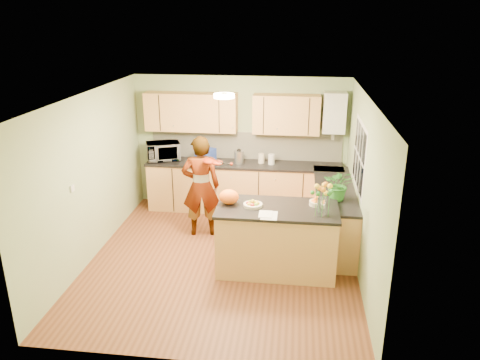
# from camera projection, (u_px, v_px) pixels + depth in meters

# --- Properties ---
(floor) EXTENTS (4.50, 4.50, 0.00)m
(floor) POSITION_uv_depth(u_px,v_px,m) (223.00, 259.00, 7.19)
(floor) COLOR #5B301A
(floor) RESTS_ON ground
(ceiling) EXTENTS (4.00, 4.50, 0.02)m
(ceiling) POSITION_uv_depth(u_px,v_px,m) (221.00, 97.00, 6.35)
(ceiling) COLOR white
(ceiling) RESTS_ON wall_back
(wall_back) EXTENTS (4.00, 0.02, 2.50)m
(wall_back) POSITION_uv_depth(u_px,v_px,m) (241.00, 143.00, 8.87)
(wall_back) COLOR #8DA173
(wall_back) RESTS_ON floor
(wall_front) EXTENTS (4.00, 0.02, 2.50)m
(wall_front) POSITION_uv_depth(u_px,v_px,m) (186.00, 260.00, 4.67)
(wall_front) COLOR #8DA173
(wall_front) RESTS_ON floor
(wall_left) EXTENTS (0.02, 4.50, 2.50)m
(wall_left) POSITION_uv_depth(u_px,v_px,m) (90.00, 177.00, 7.00)
(wall_left) COLOR #8DA173
(wall_left) RESTS_ON floor
(wall_right) EXTENTS (0.02, 4.50, 2.50)m
(wall_right) POSITION_uv_depth(u_px,v_px,m) (363.00, 189.00, 6.54)
(wall_right) COLOR #8DA173
(wall_right) RESTS_ON floor
(back_counter) EXTENTS (3.64, 0.62, 0.94)m
(back_counter) POSITION_uv_depth(u_px,v_px,m) (244.00, 187.00, 8.84)
(back_counter) COLOR #C3814E
(back_counter) RESTS_ON floor
(right_counter) EXTENTS (0.62, 2.24, 0.94)m
(right_counter) POSITION_uv_depth(u_px,v_px,m) (333.00, 214.00, 7.63)
(right_counter) COLOR #C3814E
(right_counter) RESTS_ON floor
(splashback) EXTENTS (3.60, 0.02, 0.52)m
(splashback) POSITION_uv_depth(u_px,v_px,m) (246.00, 146.00, 8.86)
(splashback) COLOR beige
(splashback) RESTS_ON back_counter
(upper_cabinets) EXTENTS (3.20, 0.34, 0.70)m
(upper_cabinets) POSITION_uv_depth(u_px,v_px,m) (230.00, 113.00, 8.53)
(upper_cabinets) COLOR #C3814E
(upper_cabinets) RESTS_ON wall_back
(boiler) EXTENTS (0.40, 0.30, 0.86)m
(boiler) POSITION_uv_depth(u_px,v_px,m) (334.00, 113.00, 8.31)
(boiler) COLOR silver
(boiler) RESTS_ON wall_back
(window_right) EXTENTS (0.01, 1.30, 1.05)m
(window_right) POSITION_uv_depth(u_px,v_px,m) (359.00, 156.00, 7.00)
(window_right) COLOR silver
(window_right) RESTS_ON wall_right
(light_switch) EXTENTS (0.02, 0.09, 0.09)m
(light_switch) POSITION_uv_depth(u_px,v_px,m) (72.00, 188.00, 6.42)
(light_switch) COLOR silver
(light_switch) RESTS_ON wall_left
(ceiling_lamp) EXTENTS (0.30, 0.30, 0.07)m
(ceiling_lamp) POSITION_uv_depth(u_px,v_px,m) (224.00, 96.00, 6.64)
(ceiling_lamp) COLOR #FFEABF
(ceiling_lamp) RESTS_ON ceiling
(peninsula_island) EXTENTS (1.72, 0.88, 0.98)m
(peninsula_island) POSITION_uv_depth(u_px,v_px,m) (277.00, 239.00, 6.76)
(peninsula_island) COLOR #C3814E
(peninsula_island) RESTS_ON floor
(fruit_dish) EXTENTS (0.27, 0.27, 0.09)m
(fruit_dish) POSITION_uv_depth(u_px,v_px,m) (253.00, 204.00, 6.62)
(fruit_dish) COLOR beige
(fruit_dish) RESTS_ON peninsula_island
(orange_bowl) EXTENTS (0.22, 0.22, 0.13)m
(orange_bowl) POSITION_uv_depth(u_px,v_px,m) (317.00, 202.00, 6.65)
(orange_bowl) COLOR beige
(orange_bowl) RESTS_ON peninsula_island
(flower_vase) EXTENTS (0.29, 0.29, 0.53)m
(flower_vase) POSITION_uv_depth(u_px,v_px,m) (323.00, 191.00, 6.24)
(flower_vase) COLOR silver
(flower_vase) RESTS_ON peninsula_island
(orange_bag) EXTENTS (0.29, 0.25, 0.21)m
(orange_bag) POSITION_uv_depth(u_px,v_px,m) (229.00, 197.00, 6.68)
(orange_bag) COLOR orange
(orange_bag) RESTS_ON peninsula_island
(papers) EXTENTS (0.22, 0.30, 0.01)m
(papers) POSITION_uv_depth(u_px,v_px,m) (269.00, 215.00, 6.32)
(papers) COLOR silver
(papers) RESTS_ON peninsula_island
(violinist) EXTENTS (0.70, 0.53, 1.72)m
(violinist) POSITION_uv_depth(u_px,v_px,m) (201.00, 186.00, 7.75)
(violinist) COLOR tan
(violinist) RESTS_ON floor
(violin) EXTENTS (0.68, 0.59, 0.17)m
(violin) POSITION_uv_depth(u_px,v_px,m) (210.00, 161.00, 7.34)
(violin) COLOR #561805
(violin) RESTS_ON violinist
(microwave) EXTENTS (0.72, 0.61, 0.34)m
(microwave) POSITION_uv_depth(u_px,v_px,m) (163.00, 151.00, 8.83)
(microwave) COLOR silver
(microwave) RESTS_ON back_counter
(blue_box) EXTENTS (0.40, 0.35, 0.27)m
(blue_box) POSITION_uv_depth(u_px,v_px,m) (206.00, 155.00, 8.70)
(blue_box) COLOR navy
(blue_box) RESTS_ON back_counter
(kettle) EXTENTS (0.17, 0.17, 0.32)m
(kettle) POSITION_uv_depth(u_px,v_px,m) (239.00, 156.00, 8.63)
(kettle) COLOR #BCBDC1
(kettle) RESTS_ON back_counter
(jar_cream) EXTENTS (0.13, 0.13, 0.18)m
(jar_cream) POSITION_uv_depth(u_px,v_px,m) (261.00, 158.00, 8.66)
(jar_cream) COLOR beige
(jar_cream) RESTS_ON back_counter
(jar_white) EXTENTS (0.14, 0.14, 0.19)m
(jar_white) POSITION_uv_depth(u_px,v_px,m) (271.00, 159.00, 8.59)
(jar_white) COLOR silver
(jar_white) RESTS_ON back_counter
(potted_plant) EXTENTS (0.49, 0.45, 0.48)m
(potted_plant) POSITION_uv_depth(u_px,v_px,m) (339.00, 185.00, 6.90)
(potted_plant) COLOR #2D7A28
(potted_plant) RESTS_ON right_counter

